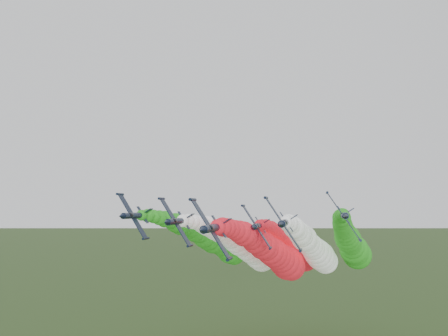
{
  "coord_description": "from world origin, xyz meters",
  "views": [
    {
      "loc": [
        23.33,
        -74.74,
        46.61
      ],
      "look_at": [
        5.0,
        8.65,
        54.4
      ],
      "focal_mm": 35.0,
      "sensor_mm": 36.0,
      "label": 1
    }
  ],
  "objects_px": {
    "jet_inner_right": "(314,249)",
    "jet_trail": "(294,249)",
    "jet_outer_left": "(213,241)",
    "jet_inner_left": "(244,247)",
    "jet_lead": "(275,255)",
    "jet_outer_right": "(351,244)"
  },
  "relations": [
    {
      "from": "jet_lead",
      "to": "jet_inner_left",
      "type": "distance_m",
      "value": 18.69
    },
    {
      "from": "jet_outer_left",
      "to": "jet_lead",
      "type": "bearing_deg",
      "value": -38.41
    },
    {
      "from": "jet_inner_right",
      "to": "jet_outer_left",
      "type": "relative_size",
      "value": 1.0
    },
    {
      "from": "jet_inner_right",
      "to": "jet_trail",
      "type": "bearing_deg",
      "value": 110.14
    },
    {
      "from": "jet_outer_left",
      "to": "jet_inner_left",
      "type": "bearing_deg",
      "value": -10.99
    },
    {
      "from": "jet_outer_right",
      "to": "jet_inner_right",
      "type": "bearing_deg",
      "value": -133.31
    },
    {
      "from": "jet_lead",
      "to": "jet_outer_right",
      "type": "relative_size",
      "value": 0.99
    },
    {
      "from": "jet_inner_right",
      "to": "jet_trail",
      "type": "distance_m",
      "value": 20.03
    },
    {
      "from": "jet_trail",
      "to": "jet_outer_left",
      "type": "bearing_deg",
      "value": -153.55
    },
    {
      "from": "jet_inner_left",
      "to": "jet_lead",
      "type": "bearing_deg",
      "value": -53.74
    },
    {
      "from": "jet_inner_right",
      "to": "jet_trail",
      "type": "relative_size",
      "value": 0.99
    },
    {
      "from": "jet_lead",
      "to": "jet_trail",
      "type": "distance_m",
      "value": 29.76
    },
    {
      "from": "jet_outer_right",
      "to": "jet_trail",
      "type": "bearing_deg",
      "value": 158.58
    },
    {
      "from": "jet_outer_left",
      "to": "jet_trail",
      "type": "height_order",
      "value": "jet_outer_left"
    },
    {
      "from": "jet_outer_left",
      "to": "jet_trail",
      "type": "bearing_deg",
      "value": 26.45
    },
    {
      "from": "jet_outer_left",
      "to": "jet_outer_right",
      "type": "bearing_deg",
      "value": 7.19
    },
    {
      "from": "jet_inner_left",
      "to": "jet_outer_left",
      "type": "relative_size",
      "value": 1.01
    },
    {
      "from": "jet_inner_left",
      "to": "jet_outer_left",
      "type": "distance_m",
      "value": 10.8
    },
    {
      "from": "jet_lead",
      "to": "jet_inner_right",
      "type": "distance_m",
      "value": 14.94
    },
    {
      "from": "jet_inner_right",
      "to": "jet_outer_left",
      "type": "distance_m",
      "value": 32.51
    },
    {
      "from": "jet_inner_left",
      "to": "jet_inner_right",
      "type": "relative_size",
      "value": 1.01
    },
    {
      "from": "jet_lead",
      "to": "jet_inner_right",
      "type": "height_order",
      "value": "jet_inner_right"
    }
  ]
}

